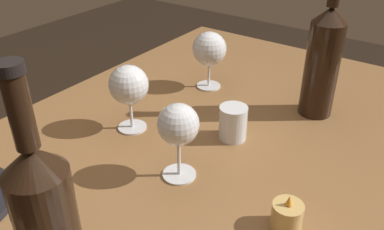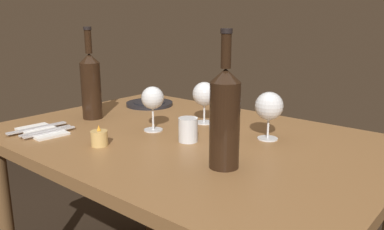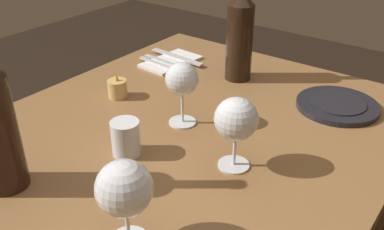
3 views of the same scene
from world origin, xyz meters
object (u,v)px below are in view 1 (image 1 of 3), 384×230
(wine_glass_centre, at_px, (178,126))
(water_tumbler, at_px, (233,124))
(wine_glass_left, at_px, (209,50))
(wine_glass_right, at_px, (129,86))
(wine_bottle_second, at_px, (48,226))
(votive_candle, at_px, (287,217))
(wine_bottle, at_px, (323,60))

(wine_glass_centre, height_order, water_tumbler, wine_glass_centre)
(wine_glass_left, distance_m, water_tumbler, 0.27)
(wine_glass_right, xyz_separation_m, wine_bottle_second, (0.38, 0.22, 0.03))
(wine_glass_left, height_order, wine_glass_right, same)
(wine_glass_right, height_order, water_tumbler, wine_glass_right)
(water_tumbler, xyz_separation_m, votive_candle, (0.18, 0.21, -0.01))
(wine_glass_centre, bearing_deg, votive_candle, 88.44)
(wine_glass_left, relative_size, votive_candle, 2.33)
(wine_glass_right, height_order, wine_bottle_second, wine_bottle_second)
(wine_glass_right, bearing_deg, water_tumbler, 115.30)
(wine_glass_centre, bearing_deg, wine_glass_right, -111.37)
(wine_glass_centre, xyz_separation_m, wine_bottle, (-0.39, 0.12, 0.03))
(wine_glass_left, bearing_deg, wine_bottle_second, 16.74)
(wine_glass_right, relative_size, water_tumbler, 2.01)
(wine_glass_centre, xyz_separation_m, votive_candle, (0.01, 0.23, -0.09))
(wine_bottle, relative_size, water_tumbler, 4.65)
(wine_glass_left, bearing_deg, wine_glass_centre, 25.11)
(wine_glass_centre, relative_size, wine_bottle_second, 0.44)
(water_tumbler, bearing_deg, wine_bottle, 153.60)
(wine_glass_left, bearing_deg, water_tumbler, 45.11)
(water_tumbler, bearing_deg, wine_glass_centre, -5.40)
(wine_glass_centre, height_order, wine_bottle_second, wine_bottle_second)
(wine_glass_right, distance_m, wine_glass_centre, 0.21)
(wine_bottle, xyz_separation_m, votive_candle, (0.40, 0.10, -0.12))
(wine_glass_centre, relative_size, water_tumbler, 2.02)
(wine_glass_right, height_order, wine_glass_centre, same)
(wine_glass_centre, distance_m, water_tumbler, 0.19)
(votive_candle, bearing_deg, wine_bottle, -165.52)
(wine_glass_left, bearing_deg, votive_candle, 47.22)
(wine_glass_right, distance_m, water_tumbler, 0.24)
(water_tumbler, bearing_deg, wine_glass_left, -134.89)
(votive_candle, bearing_deg, wine_glass_right, -101.03)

